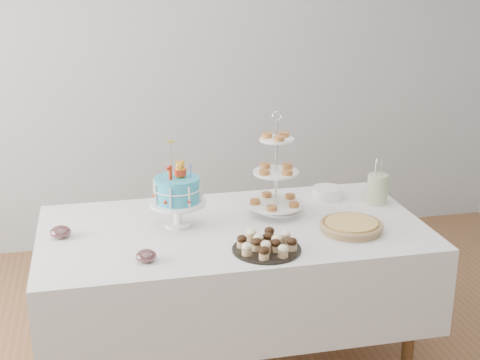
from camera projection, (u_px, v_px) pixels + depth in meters
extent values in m
cube|color=#A4A6AA|center=(183.00, 62.00, 4.75)|extent=(5.00, 0.04, 2.70)
cube|color=silver|center=(233.00, 267.00, 3.42)|extent=(1.92, 1.02, 0.45)
cylinder|color=brown|center=(410.00, 321.00, 3.31)|extent=(0.06, 0.06, 0.67)
cylinder|color=brown|center=(73.00, 287.00, 3.66)|extent=(0.06, 0.06, 0.67)
cylinder|color=brown|center=(354.00, 259.00, 4.00)|extent=(0.06, 0.06, 0.67)
cylinder|color=#2DA4C4|center=(177.00, 189.00, 3.29)|extent=(0.22, 0.22, 0.12)
torus|color=silver|center=(177.00, 188.00, 3.29)|extent=(0.24, 0.24, 0.01)
cube|color=red|center=(170.00, 173.00, 3.23)|extent=(0.02, 0.02, 0.07)
cylinder|color=#3976F2|center=(191.00, 170.00, 3.27)|extent=(0.01, 0.01, 0.07)
cylinder|color=silver|center=(171.00, 160.00, 3.27)|extent=(0.00, 0.00, 0.17)
cylinder|color=yellow|center=(171.00, 142.00, 3.24)|extent=(0.04, 0.04, 0.01)
cylinder|color=black|center=(267.00, 249.00, 3.07)|extent=(0.32, 0.32, 0.01)
ellipsoid|color=black|center=(254.00, 241.00, 3.04)|extent=(0.05, 0.05, 0.04)
ellipsoid|color=#FBE7C2|center=(280.00, 239.00, 3.07)|extent=(0.05, 0.05, 0.04)
cylinder|color=#A18857|center=(351.00, 228.00, 3.29)|extent=(0.29, 0.29, 0.04)
cylinder|color=tan|center=(351.00, 223.00, 3.28)|extent=(0.26, 0.26, 0.02)
torus|color=#A18857|center=(351.00, 224.00, 3.28)|extent=(0.31, 0.31, 0.02)
cylinder|color=silver|center=(276.00, 168.00, 3.42)|extent=(0.01, 0.01, 0.51)
cylinder|color=white|center=(275.00, 204.00, 3.48)|extent=(0.29, 0.29, 0.01)
cylinder|color=white|center=(276.00, 172.00, 3.43)|extent=(0.24, 0.24, 0.01)
cylinder|color=white|center=(277.00, 139.00, 3.37)|extent=(0.17, 0.17, 0.01)
torus|color=silver|center=(277.00, 116.00, 3.33)|extent=(0.05, 0.01, 0.05)
cylinder|color=white|center=(327.00, 193.00, 3.74)|extent=(0.17, 0.17, 0.06)
cylinder|color=white|center=(282.00, 209.00, 3.57)|extent=(0.26, 0.26, 0.01)
ellipsoid|color=silver|center=(146.00, 256.00, 2.95)|extent=(0.09, 0.09, 0.06)
cylinder|color=#60080C|center=(146.00, 257.00, 2.95)|extent=(0.06, 0.06, 0.03)
ellipsoid|color=silver|center=(60.00, 232.00, 3.21)|extent=(0.10, 0.10, 0.06)
cylinder|color=#60080C|center=(61.00, 233.00, 3.21)|extent=(0.07, 0.07, 0.03)
cylinder|color=beige|center=(377.00, 189.00, 3.64)|extent=(0.11, 0.11, 0.17)
cylinder|color=beige|center=(388.00, 186.00, 3.64)|extent=(0.01, 0.01, 0.09)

